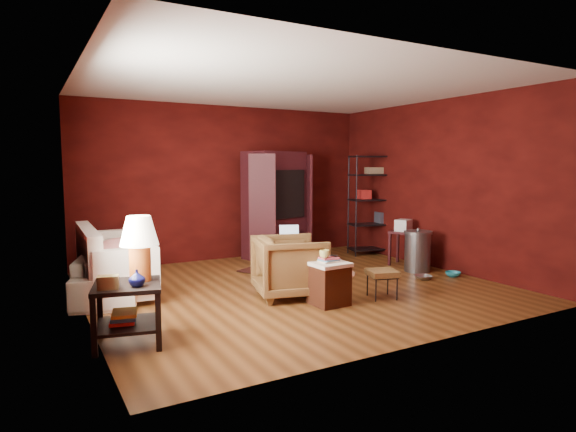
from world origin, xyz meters
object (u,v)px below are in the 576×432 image
laptop_desk (290,243)px  tv_armoire (276,203)px  armchair (290,263)px  side_table (134,267)px  hamper (329,282)px  wire_shelving (374,200)px  sofa (112,265)px

laptop_desk → tv_armoire: size_ratio=0.38×
armchair → side_table: size_ratio=0.71×
side_table → tv_armoire: size_ratio=0.62×
side_table → armchair: bearing=17.8°
laptop_desk → hamper: bearing=-85.3°
armchair → wire_shelving: size_ratio=0.46×
tv_armoire → wire_shelving: bearing=-38.7°
sofa → side_table: 2.03m
laptop_desk → armchair: bearing=-99.8°
sofa → laptop_desk: 2.77m
armchair → laptop_desk: 1.51m
hamper → tv_armoire: tv_armoire is taller
sofa → armchair: armchair is taller
sofa → side_table: size_ratio=1.57×
hamper → laptop_desk: size_ratio=0.83×
side_table → sofa: bearing=87.0°
armchair → wire_shelving: wire_shelving is taller
sofa → laptop_desk: size_ratio=2.60×
sofa → wire_shelving: bearing=-66.9°
armchair → hamper: size_ratio=1.43×
sofa → tv_armoire: bearing=-52.5°
sofa → tv_armoire: (3.13, 1.20, 0.65)m
sofa → wire_shelving: 5.03m
sofa → laptop_desk: (2.77, 0.00, 0.08)m
armchair → side_table: 2.25m
side_table → tv_armoire: 4.56m
armchair → laptop_desk: armchair is taller
side_table → hamper: size_ratio=2.01×
side_table → hamper: 2.41m
sofa → armchair: bearing=-106.6°
laptop_desk → wire_shelving: wire_shelving is taller
armchair → tv_armoire: bearing=-10.0°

